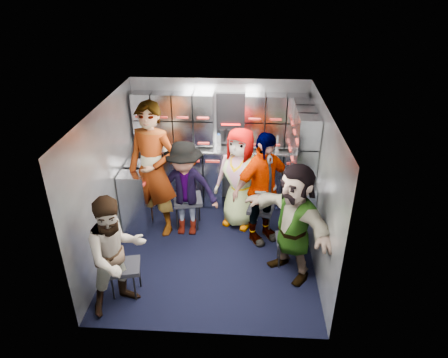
# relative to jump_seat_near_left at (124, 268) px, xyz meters

# --- Properties ---
(floor) EXTENTS (3.00, 3.00, 0.00)m
(floor) POSITION_rel_jump_seat_near_left_xyz_m (0.99, 0.93, -0.39)
(floor) COLOR black
(floor) RESTS_ON ground
(wall_back) EXTENTS (2.80, 0.04, 2.10)m
(wall_back) POSITION_rel_jump_seat_near_left_xyz_m (0.99, 2.43, 0.66)
(wall_back) COLOR gray
(wall_back) RESTS_ON ground
(wall_left) EXTENTS (0.04, 3.00, 2.10)m
(wall_left) POSITION_rel_jump_seat_near_left_xyz_m (-0.41, 0.93, 0.66)
(wall_left) COLOR gray
(wall_left) RESTS_ON ground
(wall_right) EXTENTS (0.04, 3.00, 2.10)m
(wall_right) POSITION_rel_jump_seat_near_left_xyz_m (2.39, 0.93, 0.66)
(wall_right) COLOR gray
(wall_right) RESTS_ON ground
(ceiling) EXTENTS (2.80, 3.00, 0.02)m
(ceiling) POSITION_rel_jump_seat_near_left_xyz_m (0.99, 0.93, 1.71)
(ceiling) COLOR silver
(ceiling) RESTS_ON wall_back
(cart_bank_back) EXTENTS (2.68, 0.38, 0.99)m
(cart_bank_back) POSITION_rel_jump_seat_near_left_xyz_m (0.99, 2.22, 0.11)
(cart_bank_back) COLOR #A4AAB4
(cart_bank_back) RESTS_ON ground
(cart_bank_left) EXTENTS (0.38, 0.76, 0.99)m
(cart_bank_left) POSITION_rel_jump_seat_near_left_xyz_m (-0.20, 1.49, 0.11)
(cart_bank_left) COLOR #A4AAB4
(cart_bank_left) RESTS_ON ground
(counter) EXTENTS (2.68, 0.42, 0.03)m
(counter) POSITION_rel_jump_seat_near_left_xyz_m (0.99, 2.22, 0.63)
(counter) COLOR #AFB1B6
(counter) RESTS_ON cart_bank_back
(locker_bank_back) EXTENTS (2.68, 0.28, 0.82)m
(locker_bank_back) POSITION_rel_jump_seat_near_left_xyz_m (0.99, 2.28, 1.10)
(locker_bank_back) COLOR #A4AAB4
(locker_bank_back) RESTS_ON wall_back
(locker_bank_right) EXTENTS (0.28, 1.00, 0.82)m
(locker_bank_right) POSITION_rel_jump_seat_near_left_xyz_m (2.24, 1.63, 1.10)
(locker_bank_right) COLOR #A4AAB4
(locker_bank_right) RESTS_ON wall_right
(right_cabinet) EXTENTS (0.28, 1.20, 1.00)m
(right_cabinet) POSITION_rel_jump_seat_near_left_xyz_m (2.24, 1.53, 0.11)
(right_cabinet) COLOR #A4AAB4
(right_cabinet) RESTS_ON ground
(coffee_niche) EXTENTS (0.46, 0.16, 0.84)m
(coffee_niche) POSITION_rel_jump_seat_near_left_xyz_m (1.17, 2.34, 1.08)
(coffee_niche) COLOR black
(coffee_niche) RESTS_ON wall_back
(red_latch_strip) EXTENTS (2.60, 0.02, 0.03)m
(red_latch_strip) POSITION_rel_jump_seat_near_left_xyz_m (0.99, 2.02, 0.49)
(red_latch_strip) COLOR #A4211B
(red_latch_strip) RESTS_ON cart_bank_back
(jump_seat_near_left) EXTENTS (0.43, 0.42, 0.44)m
(jump_seat_near_left) POSITION_rel_jump_seat_near_left_xyz_m (0.00, 0.00, 0.00)
(jump_seat_near_left) COLOR black
(jump_seat_near_left) RESTS_ON ground
(jump_seat_mid_left) EXTENTS (0.49, 0.48, 0.50)m
(jump_seat_mid_left) POSITION_rel_jump_seat_near_left_xyz_m (0.56, 1.52, 0.06)
(jump_seat_mid_left) COLOR black
(jump_seat_mid_left) RESTS_ON ground
(jump_seat_center) EXTENTS (0.40, 0.38, 0.40)m
(jump_seat_center) POSITION_rel_jump_seat_near_left_xyz_m (1.34, 1.82, -0.03)
(jump_seat_center) COLOR black
(jump_seat_center) RESTS_ON ground
(jump_seat_mid_right) EXTENTS (0.43, 0.42, 0.43)m
(jump_seat_mid_right) POSITION_rel_jump_seat_near_left_xyz_m (1.67, 1.42, -0.01)
(jump_seat_mid_right) COLOR black
(jump_seat_mid_right) RESTS_ON ground
(jump_seat_near_right) EXTENTS (0.36, 0.35, 0.42)m
(jump_seat_near_right) POSITION_rel_jump_seat_near_left_xyz_m (2.04, 0.70, -0.02)
(jump_seat_near_right) COLOR black
(jump_seat_near_right) RESTS_ON ground
(attendant_standing) EXTENTS (0.84, 0.66, 2.03)m
(attendant_standing) POSITION_rel_jump_seat_near_left_xyz_m (0.10, 1.38, 0.63)
(attendant_standing) COLOR black
(attendant_standing) RESTS_ON ground
(attendant_arc_a) EXTENTS (0.91, 0.89, 1.48)m
(attendant_arc_a) POSITION_rel_jump_seat_near_left_xyz_m (-0.00, -0.18, 0.35)
(attendant_arc_a) COLOR black
(attendant_arc_a) RESTS_ON ground
(attendant_arc_b) EXTENTS (0.97, 0.57, 1.49)m
(attendant_arc_b) POSITION_rel_jump_seat_near_left_xyz_m (0.56, 1.34, 0.36)
(attendant_arc_b) COLOR black
(attendant_arc_b) RESTS_ON ground
(attendant_arc_c) EXTENTS (0.91, 0.77, 1.59)m
(attendant_arc_c) POSITION_rel_jump_seat_near_left_xyz_m (1.34, 1.64, 0.41)
(attendant_arc_c) COLOR black
(attendant_arc_c) RESTS_ON ground
(attendant_arc_d) EXTENTS (1.04, 0.92, 1.69)m
(attendant_arc_d) POSITION_rel_jump_seat_near_left_xyz_m (1.67, 1.24, 0.46)
(attendant_arc_d) COLOR black
(attendant_arc_d) RESTS_ON ground
(attendant_arc_e) EXTENTS (1.31, 1.42, 1.58)m
(attendant_arc_e) POSITION_rel_jump_seat_near_left_xyz_m (2.04, 0.52, 0.41)
(attendant_arc_e) COLOR black
(attendant_arc_e) RESTS_ON ground
(bottle_left) EXTENTS (0.07, 0.07, 0.22)m
(bottle_left) POSITION_rel_jump_seat_near_left_xyz_m (0.10, 2.17, 0.76)
(bottle_left) COLOR white
(bottle_left) RESTS_ON counter
(bottle_mid) EXTENTS (0.07, 0.07, 0.24)m
(bottle_mid) POSITION_rel_jump_seat_near_left_xyz_m (0.99, 2.17, 0.77)
(bottle_mid) COLOR white
(bottle_mid) RESTS_ON counter
(bottle_right) EXTENTS (0.07, 0.07, 0.27)m
(bottle_right) POSITION_rel_jump_seat_near_left_xyz_m (1.91, 2.17, 0.78)
(bottle_right) COLOR white
(bottle_right) RESTS_ON counter
(cup_left) EXTENTS (0.08, 0.08, 0.10)m
(cup_left) POSITION_rel_jump_seat_near_left_xyz_m (0.13, 2.16, 0.69)
(cup_left) COLOR #CFB592
(cup_left) RESTS_ON counter
(cup_right) EXTENTS (0.07, 0.07, 0.09)m
(cup_right) POSITION_rel_jump_seat_near_left_xyz_m (1.46, 2.16, 0.69)
(cup_right) COLOR #CFB592
(cup_right) RESTS_ON counter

